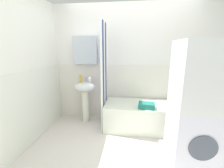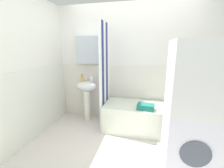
% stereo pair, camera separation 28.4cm
% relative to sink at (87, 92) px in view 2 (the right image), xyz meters
% --- Properties ---
extents(ground_plane, '(4.80, 5.60, 0.04)m').
position_rel_sink_xyz_m(ground_plane, '(0.90, -1.03, -0.65)').
color(ground_plane, silver).
extents(wall_back_tiled, '(3.60, 0.18, 2.40)m').
position_rel_sink_xyz_m(wall_back_tiled, '(0.85, 0.23, 0.51)').
color(wall_back_tiled, white).
rests_on(wall_back_tiled, ground_plane).
extents(wall_left_tiled, '(0.07, 1.81, 2.40)m').
position_rel_sink_xyz_m(wall_left_tiled, '(-0.67, -0.69, 0.48)').
color(wall_left_tiled, silver).
rests_on(wall_left_tiled, ground_plane).
extents(sink, '(0.44, 0.34, 0.87)m').
position_rel_sink_xyz_m(sink, '(0.00, 0.00, 0.00)').
color(sink, silver).
rests_on(sink, ground_plane).
extents(faucet, '(0.03, 0.12, 0.12)m').
position_rel_sink_xyz_m(faucet, '(-0.00, 0.08, 0.29)').
color(faucet, silver).
rests_on(faucet, sink).
extents(soap_dispenser, '(0.05, 0.05, 0.15)m').
position_rel_sink_xyz_m(soap_dispenser, '(-0.07, -0.04, 0.30)').
color(soap_dispenser, gold).
rests_on(soap_dispenser, sink).
extents(toothbrush_cup, '(0.06, 0.06, 0.09)m').
position_rel_sink_xyz_m(toothbrush_cup, '(0.11, 0.01, 0.28)').
color(toothbrush_cup, silver).
rests_on(toothbrush_cup, sink).
extents(bathtub, '(1.62, 0.67, 0.50)m').
position_rel_sink_xyz_m(bathtub, '(1.27, -0.15, -0.38)').
color(bathtub, silver).
rests_on(bathtub, ground_plane).
extents(shower_curtain, '(0.01, 0.67, 2.00)m').
position_rel_sink_xyz_m(shower_curtain, '(0.44, -0.15, 0.37)').
color(shower_curtain, white).
rests_on(shower_curtain, ground_plane).
extents(body_wash_bottle, '(0.06, 0.06, 0.21)m').
position_rel_sink_xyz_m(body_wash_bottle, '(1.98, 0.12, -0.03)').
color(body_wash_bottle, white).
rests_on(body_wash_bottle, bathtub).
extents(shampoo_bottle, '(0.06, 0.06, 0.18)m').
position_rel_sink_xyz_m(shampoo_bottle, '(1.87, 0.09, -0.05)').
color(shampoo_bottle, '#23302F').
rests_on(shampoo_bottle, bathtub).
extents(conditioner_bottle, '(0.04, 0.04, 0.15)m').
position_rel_sink_xyz_m(conditioner_bottle, '(1.79, 0.14, -0.06)').
color(conditioner_bottle, '#325698').
rests_on(conditioner_bottle, bathtub).
extents(towel_folded, '(0.30, 0.23, 0.10)m').
position_rel_sink_xyz_m(towel_folded, '(1.23, -0.35, -0.08)').
color(towel_folded, '#1F6E62').
rests_on(towel_folded, bathtub).
extents(washer_dryer_stack, '(0.57, 0.61, 1.64)m').
position_rel_sink_xyz_m(washer_dryer_stack, '(1.77, -1.02, 0.18)').
color(washer_dryer_stack, white).
rests_on(washer_dryer_stack, ground_plane).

